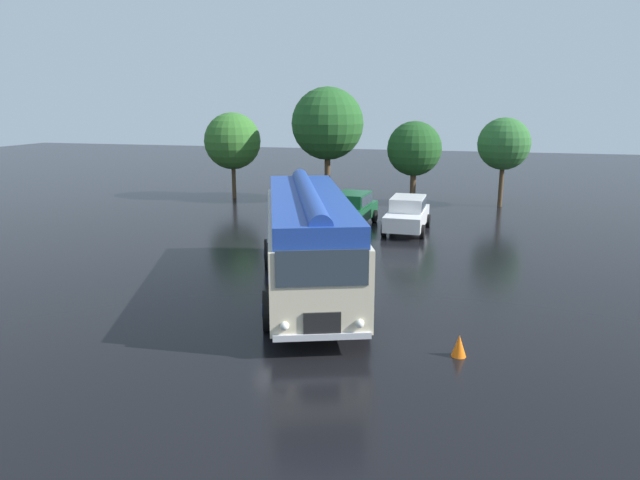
% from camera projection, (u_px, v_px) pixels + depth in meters
% --- Properties ---
extents(ground_plane, '(120.00, 120.00, 0.00)m').
position_uv_depth(ground_plane, '(302.00, 299.00, 17.93)').
color(ground_plane, black).
extents(vintage_bus, '(5.74, 10.32, 3.49)m').
position_uv_depth(vintage_bus, '(308.00, 236.00, 18.19)').
color(vintage_bus, beige).
rests_on(vintage_bus, ground).
extents(car_near_left, '(2.22, 4.33, 1.66)m').
position_uv_depth(car_near_left, '(351.00, 209.00, 28.53)').
color(car_near_left, '#144C28').
rests_on(car_near_left, ground).
extents(car_mid_left, '(2.03, 4.24, 1.66)m').
position_uv_depth(car_mid_left, '(407.00, 214.00, 27.30)').
color(car_mid_left, silver).
rests_on(car_mid_left, ground).
extents(tree_far_left, '(3.58, 3.58, 5.47)m').
position_uv_depth(tree_far_left, '(232.00, 142.00, 36.29)').
color(tree_far_left, '#4C3823').
rests_on(tree_far_left, ground).
extents(tree_left_of_centre, '(4.41, 4.41, 7.01)m').
position_uv_depth(tree_left_of_centre, '(329.00, 123.00, 34.82)').
color(tree_left_of_centre, '#4C3823').
rests_on(tree_left_of_centre, ground).
extents(tree_centre, '(3.18, 3.18, 5.02)m').
position_uv_depth(tree_centre, '(413.00, 147.00, 33.33)').
color(tree_centre, '#4C3823').
rests_on(tree_centre, ground).
extents(tree_right_of_centre, '(3.04, 3.04, 5.23)m').
position_uv_depth(tree_right_of_centre, '(503.00, 143.00, 33.29)').
color(tree_right_of_centre, '#4C3823').
rests_on(tree_right_of_centre, ground).
extents(traffic_cone, '(0.36, 0.36, 0.55)m').
position_uv_depth(traffic_cone, '(459.00, 346.00, 13.84)').
color(traffic_cone, orange).
rests_on(traffic_cone, ground).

